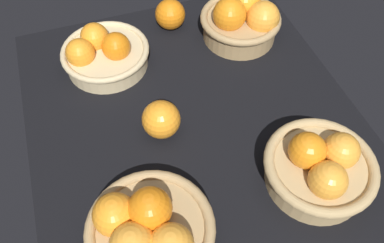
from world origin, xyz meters
TOP-DOWN VIEW (x-y plane):
  - market_tray at (0.00, 0.00)cm, footprint 84.00×72.00cm
  - basket_near_left at (-24.02, -15.15)cm, footprint 21.24×21.24cm
  - basket_near_right at (22.54, -16.70)cm, footprint 22.82×22.82cm
  - basket_far_left at (-23.13, 20.55)cm, footprint 20.58×20.58cm
  - basket_far_right at (21.37, 17.53)cm, footprint 21.61×21.61cm
  - loose_orange_front_gap at (-32.76, 4.29)cm, footprint 7.98×7.98cm
  - loose_orange_back_gap at (-0.24, -7.70)cm, footprint 8.22×8.22cm

SIDE VIEW (x-z plane):
  - market_tray at x=0.00cm, z-range 0.00..3.00cm
  - basket_near_left at x=-24.02cm, z-range 1.95..11.85cm
  - loose_orange_front_gap at x=-32.76cm, z-range 3.00..10.98cm
  - loose_orange_back_gap at x=-0.24cm, z-range 3.00..11.22cm
  - basket_near_right at x=22.54cm, z-range 1.75..13.12cm
  - basket_far_right at x=21.37cm, z-range 1.88..13.69cm
  - basket_far_left at x=-23.13cm, z-range 2.06..14.64cm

